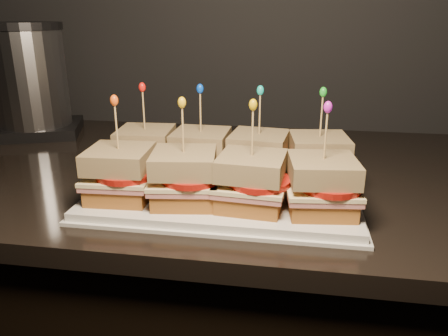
# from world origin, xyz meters

# --- Properties ---
(granite_slab) EXTENTS (2.71, 0.71, 0.03)m
(granite_slab) POSITION_xyz_m (0.38, 1.65, 0.85)
(granite_slab) COLOR black
(granite_slab) RESTS_ON cabinet
(platter) EXTENTS (0.43, 0.27, 0.02)m
(platter) POSITION_xyz_m (0.29, 1.50, 0.87)
(platter) COLOR white
(platter) RESTS_ON granite_slab
(platter_rim) EXTENTS (0.44, 0.28, 0.01)m
(platter_rim) POSITION_xyz_m (0.29, 1.50, 0.87)
(platter_rim) COLOR white
(platter_rim) RESTS_ON granite_slab
(sandwich_0_bread_bot) EXTENTS (0.10, 0.10, 0.03)m
(sandwich_0_bread_bot) POSITION_xyz_m (0.14, 1.56, 0.90)
(sandwich_0_bread_bot) COLOR brown
(sandwich_0_bread_bot) RESTS_ON platter
(sandwich_0_ham) EXTENTS (0.11, 0.11, 0.01)m
(sandwich_0_ham) POSITION_xyz_m (0.14, 1.56, 0.91)
(sandwich_0_ham) COLOR #CB6E6D
(sandwich_0_ham) RESTS_ON sandwich_0_bread_bot
(sandwich_0_cheese) EXTENTS (0.11, 0.11, 0.01)m
(sandwich_0_cheese) POSITION_xyz_m (0.14, 1.56, 0.92)
(sandwich_0_cheese) COLOR #FDE7A5
(sandwich_0_cheese) RESTS_ON sandwich_0_ham
(sandwich_0_tomato) EXTENTS (0.09, 0.09, 0.01)m
(sandwich_0_tomato) POSITION_xyz_m (0.15, 1.55, 0.93)
(sandwich_0_tomato) COLOR #AC180F
(sandwich_0_tomato) RESTS_ON sandwich_0_cheese
(sandwich_0_bread_top) EXTENTS (0.10, 0.10, 0.03)m
(sandwich_0_bread_top) POSITION_xyz_m (0.14, 1.56, 0.95)
(sandwich_0_bread_top) COLOR #522E0D
(sandwich_0_bread_top) RESTS_ON sandwich_0_tomato
(sandwich_0_pick) EXTENTS (0.00, 0.00, 0.09)m
(sandwich_0_pick) POSITION_xyz_m (0.14, 1.56, 0.99)
(sandwich_0_pick) COLOR tan
(sandwich_0_pick) RESTS_ON sandwich_0_bread_top
(sandwich_0_frill) EXTENTS (0.01, 0.01, 0.02)m
(sandwich_0_frill) POSITION_xyz_m (0.14, 1.56, 1.04)
(sandwich_0_frill) COLOR red
(sandwich_0_frill) RESTS_ON sandwich_0_pick
(sandwich_1_bread_bot) EXTENTS (0.10, 0.10, 0.03)m
(sandwich_1_bread_bot) POSITION_xyz_m (0.24, 1.56, 0.90)
(sandwich_1_bread_bot) COLOR brown
(sandwich_1_bread_bot) RESTS_ON platter
(sandwich_1_ham) EXTENTS (0.10, 0.10, 0.01)m
(sandwich_1_ham) POSITION_xyz_m (0.24, 1.56, 0.91)
(sandwich_1_ham) COLOR #CB6E6D
(sandwich_1_ham) RESTS_ON sandwich_1_bread_bot
(sandwich_1_cheese) EXTENTS (0.11, 0.10, 0.01)m
(sandwich_1_cheese) POSITION_xyz_m (0.24, 1.56, 0.92)
(sandwich_1_cheese) COLOR #FDE7A5
(sandwich_1_cheese) RESTS_ON sandwich_1_ham
(sandwich_1_tomato) EXTENTS (0.09, 0.09, 0.01)m
(sandwich_1_tomato) POSITION_xyz_m (0.25, 1.55, 0.93)
(sandwich_1_tomato) COLOR #AC180F
(sandwich_1_tomato) RESTS_ON sandwich_1_cheese
(sandwich_1_bread_top) EXTENTS (0.10, 0.10, 0.03)m
(sandwich_1_bread_top) POSITION_xyz_m (0.24, 1.56, 0.95)
(sandwich_1_bread_top) COLOR #522E0D
(sandwich_1_bread_top) RESTS_ON sandwich_1_tomato
(sandwich_1_pick) EXTENTS (0.00, 0.00, 0.09)m
(sandwich_1_pick) POSITION_xyz_m (0.24, 1.56, 0.99)
(sandwich_1_pick) COLOR tan
(sandwich_1_pick) RESTS_ON sandwich_1_bread_top
(sandwich_1_frill) EXTENTS (0.01, 0.01, 0.02)m
(sandwich_1_frill) POSITION_xyz_m (0.24, 1.56, 1.04)
(sandwich_1_frill) COLOR blue
(sandwich_1_frill) RESTS_ON sandwich_1_pick
(sandwich_2_bread_bot) EXTENTS (0.10, 0.10, 0.03)m
(sandwich_2_bread_bot) POSITION_xyz_m (0.34, 1.56, 0.90)
(sandwich_2_bread_bot) COLOR brown
(sandwich_2_bread_bot) RESTS_ON platter
(sandwich_2_ham) EXTENTS (0.11, 0.11, 0.01)m
(sandwich_2_ham) POSITION_xyz_m (0.34, 1.56, 0.91)
(sandwich_2_ham) COLOR #CB6E6D
(sandwich_2_ham) RESTS_ON sandwich_2_bread_bot
(sandwich_2_cheese) EXTENTS (0.11, 0.11, 0.01)m
(sandwich_2_cheese) POSITION_xyz_m (0.34, 1.56, 0.92)
(sandwich_2_cheese) COLOR #FDE7A5
(sandwich_2_cheese) RESTS_ON sandwich_2_ham
(sandwich_2_tomato) EXTENTS (0.09, 0.09, 0.01)m
(sandwich_2_tomato) POSITION_xyz_m (0.36, 1.55, 0.93)
(sandwich_2_tomato) COLOR #AC180F
(sandwich_2_tomato) RESTS_ON sandwich_2_cheese
(sandwich_2_bread_top) EXTENTS (0.10, 0.10, 0.03)m
(sandwich_2_bread_top) POSITION_xyz_m (0.34, 1.56, 0.95)
(sandwich_2_bread_top) COLOR #522E0D
(sandwich_2_bread_top) RESTS_ON sandwich_2_tomato
(sandwich_2_pick) EXTENTS (0.00, 0.00, 0.09)m
(sandwich_2_pick) POSITION_xyz_m (0.34, 1.56, 0.99)
(sandwich_2_pick) COLOR tan
(sandwich_2_pick) RESTS_ON sandwich_2_bread_top
(sandwich_2_frill) EXTENTS (0.01, 0.01, 0.02)m
(sandwich_2_frill) POSITION_xyz_m (0.34, 1.56, 1.04)
(sandwich_2_frill) COLOR #10B5A4
(sandwich_2_frill) RESTS_ON sandwich_2_pick
(sandwich_3_bread_bot) EXTENTS (0.10, 0.10, 0.03)m
(sandwich_3_bread_bot) POSITION_xyz_m (0.45, 1.56, 0.90)
(sandwich_3_bread_bot) COLOR brown
(sandwich_3_bread_bot) RESTS_ON platter
(sandwich_3_ham) EXTENTS (0.11, 0.11, 0.01)m
(sandwich_3_ham) POSITION_xyz_m (0.45, 1.56, 0.91)
(sandwich_3_ham) COLOR #CB6E6D
(sandwich_3_ham) RESTS_ON sandwich_3_bread_bot
(sandwich_3_cheese) EXTENTS (0.12, 0.11, 0.01)m
(sandwich_3_cheese) POSITION_xyz_m (0.45, 1.56, 0.92)
(sandwich_3_cheese) COLOR #FDE7A5
(sandwich_3_cheese) RESTS_ON sandwich_3_ham
(sandwich_3_tomato) EXTENTS (0.09, 0.09, 0.01)m
(sandwich_3_tomato) POSITION_xyz_m (0.46, 1.55, 0.93)
(sandwich_3_tomato) COLOR #AC180F
(sandwich_3_tomato) RESTS_ON sandwich_3_cheese
(sandwich_3_bread_top) EXTENTS (0.11, 0.11, 0.03)m
(sandwich_3_bread_top) POSITION_xyz_m (0.45, 1.56, 0.95)
(sandwich_3_bread_top) COLOR #522E0D
(sandwich_3_bread_top) RESTS_ON sandwich_3_tomato
(sandwich_3_pick) EXTENTS (0.00, 0.00, 0.09)m
(sandwich_3_pick) POSITION_xyz_m (0.45, 1.56, 0.99)
(sandwich_3_pick) COLOR tan
(sandwich_3_pick) RESTS_ON sandwich_3_bread_top
(sandwich_3_frill) EXTENTS (0.01, 0.01, 0.02)m
(sandwich_3_frill) POSITION_xyz_m (0.45, 1.56, 1.04)
(sandwich_3_frill) COLOR green
(sandwich_3_frill) RESTS_ON sandwich_3_pick
(sandwich_4_bread_bot) EXTENTS (0.10, 0.10, 0.03)m
(sandwich_4_bread_bot) POSITION_xyz_m (0.14, 1.43, 0.90)
(sandwich_4_bread_bot) COLOR brown
(sandwich_4_bread_bot) RESTS_ON platter
(sandwich_4_ham) EXTENTS (0.11, 0.10, 0.01)m
(sandwich_4_ham) POSITION_xyz_m (0.14, 1.43, 0.91)
(sandwich_4_ham) COLOR #CB6E6D
(sandwich_4_ham) RESTS_ON sandwich_4_bread_bot
(sandwich_4_cheese) EXTENTS (0.11, 0.11, 0.01)m
(sandwich_4_cheese) POSITION_xyz_m (0.14, 1.43, 0.92)
(sandwich_4_cheese) COLOR #FDE7A5
(sandwich_4_cheese) RESTS_ON sandwich_4_ham
(sandwich_4_tomato) EXTENTS (0.09, 0.09, 0.01)m
(sandwich_4_tomato) POSITION_xyz_m (0.15, 1.43, 0.93)
(sandwich_4_tomato) COLOR #AC180F
(sandwich_4_tomato) RESTS_ON sandwich_4_cheese
(sandwich_4_bread_top) EXTENTS (0.10, 0.10, 0.03)m
(sandwich_4_bread_top) POSITION_xyz_m (0.14, 1.43, 0.95)
(sandwich_4_bread_top) COLOR #522E0D
(sandwich_4_bread_top) RESTS_ON sandwich_4_tomato
(sandwich_4_pick) EXTENTS (0.00, 0.00, 0.09)m
(sandwich_4_pick) POSITION_xyz_m (0.14, 1.43, 0.99)
(sandwich_4_pick) COLOR tan
(sandwich_4_pick) RESTS_ON sandwich_4_bread_top
(sandwich_4_frill) EXTENTS (0.01, 0.01, 0.02)m
(sandwich_4_frill) POSITION_xyz_m (0.14, 1.43, 1.04)
(sandwich_4_frill) COLOR #FB5614
(sandwich_4_frill) RESTS_ON sandwich_4_pick
(sandwich_5_bread_bot) EXTENTS (0.10, 0.10, 0.03)m
(sandwich_5_bread_bot) POSITION_xyz_m (0.24, 1.43, 0.90)
(sandwich_5_bread_bot) COLOR brown
(sandwich_5_bread_bot) RESTS_ON platter
(sandwich_5_ham) EXTENTS (0.11, 0.11, 0.01)m
(sandwich_5_ham) POSITION_xyz_m (0.24, 1.43, 0.91)
(sandwich_5_ham) COLOR #CB6E6D
(sandwich_5_ham) RESTS_ON sandwich_5_bread_bot
(sandwich_5_cheese) EXTENTS (0.12, 0.11, 0.01)m
(sandwich_5_cheese) POSITION_xyz_m (0.24, 1.43, 0.92)
(sandwich_5_cheese) COLOR #FDE7A5
(sandwich_5_cheese) RESTS_ON sandwich_5_ham
(sandwich_5_tomato) EXTENTS (0.09, 0.09, 0.01)m
(sandwich_5_tomato) POSITION_xyz_m (0.25, 1.43, 0.93)
(sandwich_5_tomato) COLOR #AC180F
(sandwich_5_tomato) RESTS_ON sandwich_5_cheese
(sandwich_5_bread_top) EXTENTS (0.11, 0.11, 0.03)m
(sandwich_5_bread_top) POSITION_xyz_m (0.24, 1.43, 0.95)
(sandwich_5_bread_top) COLOR #522E0D
(sandwich_5_bread_top) RESTS_ON sandwich_5_tomato
(sandwich_5_pick) EXTENTS (0.00, 0.00, 0.09)m
(sandwich_5_pick) POSITION_xyz_m (0.24, 1.43, 0.99)
(sandwich_5_pick) COLOR tan
(sandwich_5_pick) RESTS_ON sandwich_5_bread_top
(sandwich_5_frill) EXTENTS (0.01, 0.01, 0.02)m
(sandwich_5_frill) POSITION_xyz_m (0.24, 1.43, 1.04)
(sandwich_5_frill) COLOR yellow
(sandwich_5_frill) RESTS_ON sandwich_5_pick
(sandwich_6_bread_bot) EXTENTS (0.10, 0.10, 0.03)m
(sandwich_6_bread_bot) POSITION_xyz_m (0.34, 1.43, 0.90)
(sandwich_6_bread_bot) COLOR brown
(sandwich_6_bread_bot) RESTS_ON platter
(sandwich_6_ham) EXTENTS (0.11, 0.11, 0.01)m
(sandwich_6_ham) POSITION_xyz_m (0.34, 1.43, 0.91)
(sandwich_6_ham) COLOR #CB6E6D
(sandwich_6_ham) RESTS_ON sandwich_6_bread_bot
(sandwich_6_cheese) EXTENTS (0.11, 0.11, 0.01)m
(sandwich_6_cheese) POSITION_xyz_m (0.34, 1.43, 0.92)
(sandwich_6_cheese) COLOR #FDE7A5
(sandwich_6_cheese) RESTS_ON sandwich_6_ham
(sandwich_6_tomato) EXTENTS (0.09, 0.09, 0.01)m
(sandwich_6_tomato) POSITION_xyz_m (0.36, 1.43, 0.93)
(sandwich_6_tomato) COLOR #AC180F
(sandwich_6_tomato) RESTS_ON sandwich_6_cheese
(sandwich_6_bread_top) EXTENTS (0.10, 0.10, 0.03)m
(sandwich_6_bread_top) POSITION_xyz_m (0.34, 1.43, 0.95)
(sandwich_6_bread_top) COLOR #522E0D
(sandwich_6_bread_top) RESTS_ON sandwich_6_tomato
(sandwich_6_pick) EXTENTS (0.00, 0.00, 0.09)m
(sandwich_6_pick) POSITION_xyz_m (0.34, 1.43, 0.99)
(sandwich_6_pick) COLOR tan
(sandwich_6_pick) RESTS_ON sandwich_6_bread_top
(sandwich_6_frill) EXTENTS (0.01, 0.01, 0.02)m
(sandwich_6_frill) POSITION_xyz_m (0.34, 1.43, 1.04)
(sandwich_6_frill) COLOR #E5B309
(sandwich_6_frill) RESTS_ON sandwich_6_pick
(sandwich_7_bread_bot) EXTENTS (0.10, 0.10, 0.03)m
(sandwich_7_bread_bot) POSITION_xyz_m (0.45, 1.43, 0.90)
(sandwich_7_bread_bot) COLOR brown
(sandwich_7_bread_bot) RESTS_ON platter
(sandwich_7_ham) EXTENTS (0.11, 0.11, 0.01)m
(sandwich_7_ham) POSITION_xyz_m (0.45, 1.43, 0.91)
(sandwich_7_ham) COLOR #CB6E6D
(sandwich_7_ham) RESTS_ON sandwich_7_bread_bot
(sandwich_7_cheese) EXTENTS (0.12, 0.11, 0.01)m
(sandwich_7_cheese) POSITION_xyz_m (0.45, 1.43, 0.92)
(sandwich_7_cheese) COLOR #FDE7A5
(sandwich_7_cheese) RESTS_ON sandwich_7_ham
(sandwich_7_tomato) EXTENTS (0.09, 0.09, 0.01)m
(sandwich_7_tomato) POSITION_xyz_m (0.46, 1.43, 0.93)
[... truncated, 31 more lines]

